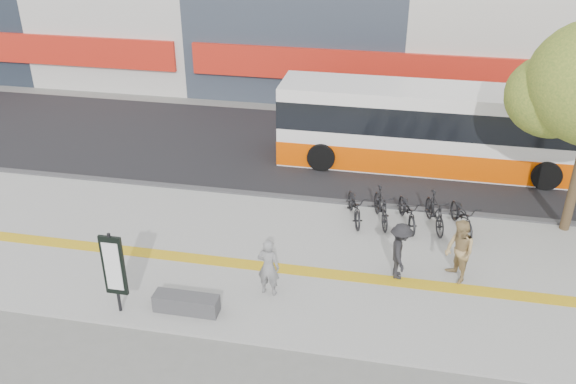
% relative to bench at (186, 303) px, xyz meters
% --- Properties ---
extents(ground, '(120.00, 120.00, 0.00)m').
position_rel_bench_xyz_m(ground, '(2.60, 1.20, -0.30)').
color(ground, '#63635F').
rests_on(ground, ground).
extents(sidewalk, '(40.00, 7.00, 0.08)m').
position_rel_bench_xyz_m(sidewalk, '(2.60, 2.70, -0.27)').
color(sidewalk, slate).
rests_on(sidewalk, ground).
extents(tactile_strip, '(40.00, 0.45, 0.01)m').
position_rel_bench_xyz_m(tactile_strip, '(2.60, 2.20, -0.22)').
color(tactile_strip, gold).
rests_on(tactile_strip, sidewalk).
extents(street, '(40.00, 8.00, 0.06)m').
position_rel_bench_xyz_m(street, '(2.60, 10.20, -0.28)').
color(street, black).
rests_on(street, ground).
extents(curb, '(40.00, 0.25, 0.14)m').
position_rel_bench_xyz_m(curb, '(2.60, 6.20, -0.23)').
color(curb, '#363639').
rests_on(curb, ground).
extents(bench, '(1.60, 0.45, 0.45)m').
position_rel_bench_xyz_m(bench, '(0.00, 0.00, 0.00)').
color(bench, '#363639').
rests_on(bench, sidewalk).
extents(signboard, '(0.55, 0.10, 2.20)m').
position_rel_bench_xyz_m(signboard, '(-1.60, -0.31, 1.06)').
color(signboard, black).
rests_on(signboard, sidewalk).
extents(bus, '(10.90, 2.58, 2.90)m').
position_rel_bench_xyz_m(bus, '(5.83, 9.70, 1.12)').
color(bus, silver).
rests_on(bus, street).
extents(bicycle_row, '(4.31, 1.98, 1.09)m').
position_rel_bench_xyz_m(bicycle_row, '(5.14, 5.20, 0.29)').
color(bicycle_row, black).
rests_on(bicycle_row, sidewalk).
extents(seated_woman, '(0.61, 0.44, 1.57)m').
position_rel_bench_xyz_m(seated_woman, '(1.80, 1.10, 0.56)').
color(seated_woman, black).
rests_on(seated_woman, sidewalk).
extents(pedestrian_tan, '(0.97, 1.05, 1.73)m').
position_rel_bench_xyz_m(pedestrian_tan, '(6.48, 2.62, 0.64)').
color(pedestrian_tan, '#A18555').
rests_on(pedestrian_tan, sidewalk).
extents(pedestrian_dark, '(0.69, 1.08, 1.58)m').
position_rel_bench_xyz_m(pedestrian_dark, '(4.99, 2.45, 0.57)').
color(pedestrian_dark, black).
rests_on(pedestrian_dark, sidewalk).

